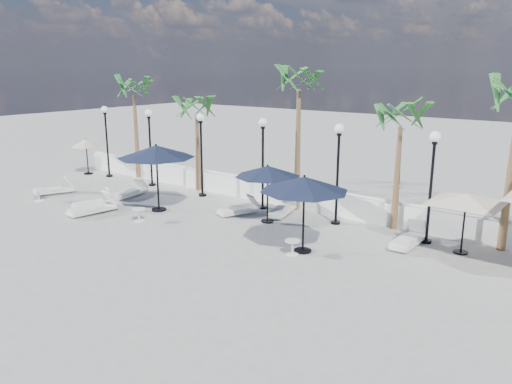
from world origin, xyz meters
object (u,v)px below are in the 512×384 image
Objects in this scene: lounger_0 at (93,208)px; parasol_navy_right at (304,184)px; parasol_navy_left at (156,152)px; lounger_6 at (409,239)px; parasol_navy_mid at (268,172)px; lounger_4 at (239,209)px; lounger_5 at (282,209)px; lounger_1 at (95,203)px; lounger_3 at (130,192)px; parasol_cream_sq_b at (467,194)px; lounger_2 at (54,189)px; parasol_cream_small at (86,143)px.

parasol_navy_right is at bearing 17.96° from lounger_0.
lounger_0 is 3.48m from parasol_navy_left.
parasol_navy_mid is at bearing -172.29° from lounger_6.
lounger_4 is at bearing 155.21° from parasol_navy_right.
parasol_navy_right is at bearing -60.27° from lounger_5.
lounger_0 is 0.86m from lounger_1.
lounger_3 is 7.52m from lounger_5.
parasol_navy_right is 5.13m from parasol_cream_sq_b.
parasol_navy_mid is (7.36, 0.70, 1.77)m from lounger_3.
lounger_2 is 6.54m from parasol_navy_left.
lounger_5 is (7.29, 1.82, 0.00)m from lounger_3.
parasol_cream_small is at bearing 175.26° from parasol_navy_mid.
lounger_1 is 6.24m from lounger_4.
lounger_0 is 8.41m from parasol_cream_small.
lounger_1 is 12.86m from lounger_6.
lounger_1 is 0.98× the size of parasol_cream_small.
lounger_5 reaches higher than lounger_2.
parasol_navy_right reaches higher than lounger_3.
lounger_1 is at bearing -157.61° from parasol_navy_mid.
lounger_0 is at bearing -157.89° from lounger_5.
parasol_navy_left is (1.77, 1.99, 2.23)m from lounger_0.
lounger_6 is (11.71, 4.16, -0.01)m from lounger_0.
lounger_6 is 0.46× the size of parasol_cream_sq_b.
lounger_6 is 0.76× the size of parasol_navy_mid.
parasol_navy_left is at bearing -162.24° from parasol_navy_mid.
parasol_navy_right reaches higher than lounger_4.
lounger_2 is 4.79m from parasol_cream_small.
parasol_navy_mid is 0.89× the size of parasol_navy_right.
parasol_navy_right is (10.18, -1.20, 2.02)m from lounger_3.
parasol_navy_right reaches higher than lounger_2.
lounger_0 is 1.05× the size of lounger_1.
parasol_cream_sq_b reaches higher than lounger_3.
parasol_navy_left is (6.03, 1.13, 2.26)m from lounger_2.
lounger_1 is at bearing -149.62° from parasol_navy_left.
lounger_3 is at bearing 120.97° from lounger_1.
parasol_cream_small is (-13.20, -0.02, 1.50)m from lounger_5.
lounger_3 is at bearing -149.30° from lounger_4.
lounger_3 is (-1.01, 2.75, -0.02)m from lounger_0.
lounger_4 is (5.49, 2.97, -0.02)m from lounger_1.
lounger_5 is 5.66m from parasol_navy_left.
lounger_1 is 2.21m from lounger_3.
lounger_0 is at bearing -161.12° from parasol_cream_sq_b.
lounger_0 is at bearing -33.36° from parasol_cream_small.
parasol_cream_sq_b is (14.33, 1.80, 1.74)m from lounger_3.
parasol_cream_sq_b reaches higher than lounger_0.
lounger_6 is at bearing -1.21° from parasol_cream_small.
lounger_2 is 16.31m from lounger_6.
parasol_cream_small is (-20.23, -0.00, -0.25)m from parasol_cream_sq_b.
parasol_navy_right is (2.88, -3.02, 2.02)m from lounger_5.
lounger_5 is 0.68× the size of parasol_navy_right.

